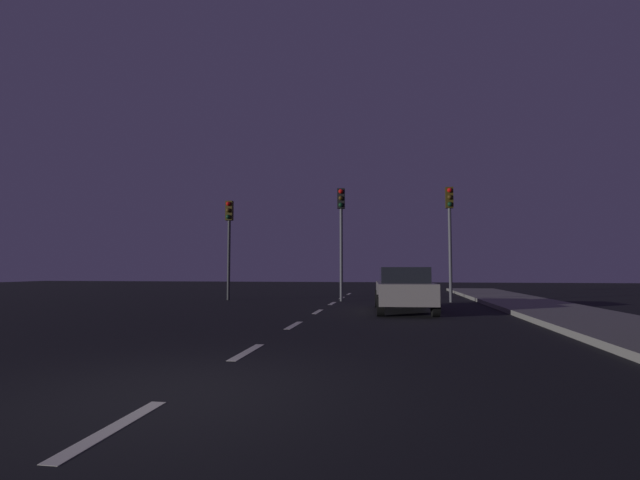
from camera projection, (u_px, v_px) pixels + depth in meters
ground_plane at (299, 323)px, 12.16m from camera, size 80.00×80.00×0.00m
sidewalk_curb_right at (610, 325)px, 11.03m from camera, size 3.00×40.00×0.15m
lane_stripe_nearest at (114, 427)px, 4.08m from camera, size 0.16×1.60×0.01m
lane_stripe_second at (247, 352)px, 7.82m from camera, size 0.16×1.60×0.01m
lane_stripe_third at (294, 325)px, 11.57m from camera, size 0.16×1.60×0.01m
lane_stripe_fourth at (318, 312)px, 15.32m from camera, size 0.16×1.60×0.01m
lane_stripe_fifth at (332, 303)px, 19.07m from camera, size 0.16×1.60×0.01m
lane_stripe_sixth at (342, 298)px, 22.82m from camera, size 0.16×1.60×0.01m
lane_stripe_seventh at (349, 294)px, 26.57m from camera, size 0.16×1.60×0.01m
traffic_signal_left at (229, 230)px, 21.40m from camera, size 0.32×0.38×4.54m
traffic_signal_center at (341, 222)px, 20.64m from camera, size 0.32×0.38×4.98m
traffic_signal_right at (450, 221)px, 19.93m from camera, size 0.32×0.38×4.91m
car_stopped_ahead at (404, 289)px, 15.38m from camera, size 2.02×4.52×1.46m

